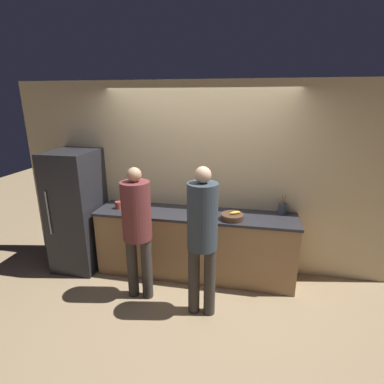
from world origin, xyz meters
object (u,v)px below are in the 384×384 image
(person_center, at_px, (202,232))
(fruit_bowl, at_px, (232,217))
(person_left, at_px, (137,224))
(utensil_crock, at_px, (283,209))
(cup_red, at_px, (119,205))
(refrigerator, at_px, (77,210))
(bottle_clear, at_px, (198,206))

(person_center, relative_size, fruit_bowl, 6.07)
(person_left, bearing_deg, utensil_crock, 25.77)
(fruit_bowl, relative_size, utensil_crock, 1.11)
(cup_red, bearing_deg, fruit_bowl, -3.21)
(person_left, bearing_deg, refrigerator, 153.57)
(refrigerator, xyz_separation_m, bottle_clear, (1.72, 0.09, 0.16))
(fruit_bowl, xyz_separation_m, bottle_clear, (-0.46, 0.15, 0.06))
(person_left, relative_size, bottle_clear, 6.61)
(person_center, xyz_separation_m, bottle_clear, (-0.19, 0.79, 0.00))
(person_center, height_order, bottle_clear, person_center)
(fruit_bowl, bearing_deg, person_left, -155.11)
(utensil_crock, xyz_separation_m, bottle_clear, (-1.09, -0.18, 0.03))
(person_left, distance_m, bottle_clear, 0.88)
(fruit_bowl, xyz_separation_m, utensil_crock, (0.63, 0.32, 0.03))
(refrigerator, distance_m, fruit_bowl, 2.19)
(person_left, relative_size, person_center, 0.96)
(refrigerator, relative_size, bottle_clear, 6.83)
(bottle_clear, height_order, cup_red, bottle_clear)
(refrigerator, height_order, bottle_clear, refrigerator)
(cup_red, bearing_deg, refrigerator, -177.40)
(utensil_crock, height_order, cup_red, utensil_crock)
(person_center, bearing_deg, bottle_clear, 103.32)
(person_center, relative_size, utensil_crock, 6.73)
(person_left, distance_m, utensil_crock, 1.89)
(bottle_clear, bearing_deg, person_center, -76.68)
(fruit_bowl, bearing_deg, bottle_clear, 162.51)
(person_left, xyz_separation_m, fruit_bowl, (1.07, 0.50, -0.02))
(refrigerator, distance_m, bottle_clear, 1.73)
(refrigerator, height_order, fruit_bowl, refrigerator)
(person_left, height_order, utensil_crock, person_left)
(person_center, bearing_deg, fruit_bowl, 66.87)
(utensil_crock, distance_m, cup_red, 2.21)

